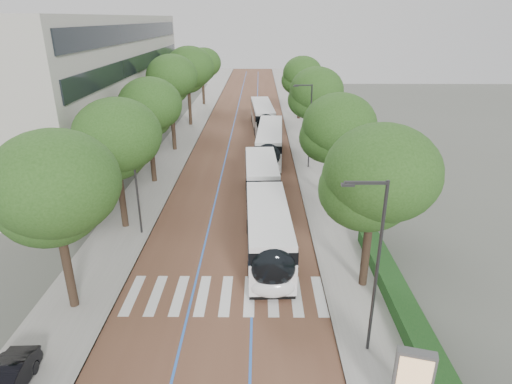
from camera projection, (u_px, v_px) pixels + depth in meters
ground at (221, 307)px, 21.92m from camera, size 160.00×160.00×0.00m
road at (245, 125)px, 58.94m from camera, size 11.00×140.00×0.02m
sidewalk_left at (191, 125)px, 58.97m from camera, size 4.00×140.00×0.12m
sidewalk_right at (299, 125)px, 58.87m from camera, size 4.00×140.00×0.12m
kerb_left at (205, 125)px, 58.96m from camera, size 0.20×140.00×0.14m
kerb_right at (286, 125)px, 58.88m from camera, size 0.20×140.00×0.14m
zebra_crossing at (226, 295)px, 22.84m from camera, size 10.55×3.60×0.01m
lane_line_left at (234, 125)px, 58.95m from camera, size 0.12×126.00×0.01m
lane_line_right at (257, 125)px, 58.92m from camera, size 0.12×126.00×0.01m
office_building at (58, 86)px, 45.33m from camera, size 18.11×40.00×14.00m
hedge at (400, 300)px, 21.66m from camera, size 1.20×14.00×0.80m
streetlight_near at (374, 257)px, 17.27m from camera, size 1.82×0.20×8.00m
streetlight_far at (309, 120)px, 40.41m from camera, size 1.82×0.20×8.00m
lamp_post_left at (136, 178)px, 27.81m from camera, size 0.14×0.14×8.00m
trees_left at (167, 93)px, 43.53m from camera, size 6.39×60.73×9.85m
trees_right at (321, 109)px, 39.45m from camera, size 5.73×47.62×8.57m
lead_bus at (265, 207)px, 29.57m from camera, size 3.23×18.48×3.20m
bus_queued_0 at (270, 143)px, 44.51m from camera, size 3.13×12.51×3.20m
bus_queued_1 at (263, 117)px, 56.48m from camera, size 3.31×12.53×3.20m
ad_panel at (412, 381)px, 15.44m from camera, size 1.41×0.70×2.83m
parked_car at (5, 384)px, 16.44m from camera, size 1.45×3.72×1.21m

